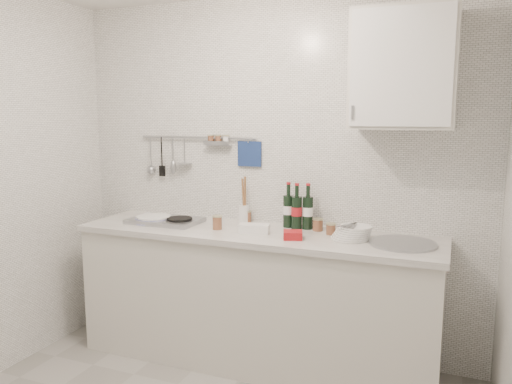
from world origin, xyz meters
TOP-DOWN VIEW (x-y plane):
  - back_wall at (0.00, 1.40)m, footprint 3.00×0.02m
  - counter at (0.01, 1.10)m, footprint 2.44×0.64m
  - wall_rail at (-0.60, 1.37)m, footprint 0.98×0.09m
  - wall_cabinet at (0.90, 1.22)m, footprint 0.60×0.38m
  - plate_stack_hob at (-0.79, 1.07)m, footprint 0.27×0.26m
  - plate_stack_sink at (0.65, 1.12)m, footprint 0.25×0.24m
  - wine_bottles at (0.24, 1.29)m, footprint 0.21×0.10m
  - butter_dish at (0.02, 1.04)m, footprint 0.21×0.14m
  - strawberry_punnet at (0.30, 0.99)m, footprint 0.15×0.15m
  - utensil_crock at (-0.18, 1.33)m, footprint 0.08×0.08m
  - jar_a at (-0.16, 1.34)m, footprint 0.06×0.06m
  - jar_b at (0.39, 1.26)m, footprint 0.07×0.07m
  - jar_c at (0.49, 1.19)m, footprint 0.06×0.06m
  - jar_d at (-0.26, 1.05)m, footprint 0.07×0.07m

SIDE VIEW (x-z plane):
  - counter at x=0.01m, z-range -0.05..0.92m
  - plate_stack_hob at x=-0.79m, z-range 0.92..0.97m
  - strawberry_punnet at x=0.30m, z-range 0.92..0.97m
  - butter_dish at x=0.02m, z-range 0.92..0.98m
  - jar_c at x=0.49m, z-range 0.92..1.00m
  - plate_stack_sink at x=0.65m, z-range 0.92..1.01m
  - jar_b at x=0.39m, z-range 0.92..1.01m
  - jar_a at x=-0.16m, z-range 0.92..1.01m
  - jar_d at x=-0.26m, z-range 0.92..1.02m
  - utensil_crock at x=-0.18m, z-range 0.83..1.17m
  - wine_bottles at x=0.24m, z-range 0.92..1.23m
  - back_wall at x=0.00m, z-range 0.00..2.50m
  - wall_rail at x=-0.60m, z-range 1.26..1.60m
  - wall_cabinet at x=0.90m, z-range 1.60..2.30m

